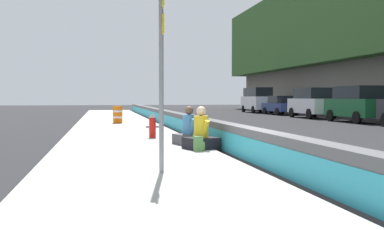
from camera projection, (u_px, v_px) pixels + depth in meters
name	position (u px, v px, depth m)	size (l,w,h in m)	color
ground_plane	(254.00, 165.00, 10.19)	(160.00, 160.00, 0.00)	#232326
sidewalk_strip	(141.00, 165.00, 9.65)	(80.00, 4.40, 0.14)	#A8A59E
jersey_barrier	(254.00, 147.00, 10.17)	(76.00, 0.45, 0.85)	#545456
route_sign_post	(161.00, 64.00, 8.22)	(0.44, 0.09, 3.60)	gray
fire_hydrant	(152.00, 125.00, 15.43)	(0.26, 0.46, 0.88)	red
seated_person_foreground	(201.00, 136.00, 12.13)	(0.96, 1.04, 1.19)	black
seated_person_middle	(189.00, 132.00, 13.33)	(0.91, 1.00, 1.17)	#424247
backpack	(198.00, 144.00, 11.64)	(0.32, 0.28, 0.40)	#4C7A3D
construction_barrel	(118.00, 115.00, 24.14)	(0.54, 0.54, 0.95)	orange
parked_car_fourth	(357.00, 104.00, 27.26)	(4.82, 2.10, 2.28)	#145128
parked_car_midline	(312.00, 102.00, 32.90)	(4.84, 2.15, 2.28)	silver
parked_car_far	(280.00, 105.00, 39.26)	(4.51, 1.97, 1.71)	navy
parked_car_farther	(257.00, 99.00, 44.71)	(5.14, 2.18, 2.56)	silver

